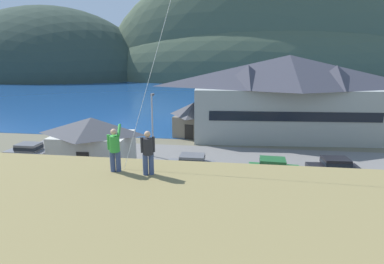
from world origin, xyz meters
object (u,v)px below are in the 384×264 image
Objects in this scene: parked_car_front_row_red at (273,169)px; parked_car_back_row_right at (334,168)px; harbor_lodge at (287,95)px; moored_boat_inner_slip at (197,112)px; storage_shed_near_lot at (93,143)px; parked_car_front_row_end at (191,164)px; person_kite_flyer at (115,148)px; moored_boat_wharfside at (193,116)px; parked_car_mid_row_far at (14,178)px; parked_car_mid_row_center at (318,201)px; wharf_dock at (216,117)px; parking_light_pole at (152,121)px; person_companion at (148,151)px; storage_shed_waterside at (195,118)px; moored_boat_outer_mooring at (237,114)px; parked_car_corner_spot at (28,152)px; parked_car_mid_row_near at (218,198)px; parked_car_back_row_left at (83,186)px.

parked_car_front_row_red and parked_car_back_row_right have the same top height.
harbor_lodge is 18.72m from moored_boat_inner_slip.
harbor_lodge is at bearing 78.22° from parked_car_front_row_red.
storage_shed_near_lot reaches higher than parked_car_front_row_end.
moored_boat_wharfside is at bearing 92.92° from person_kite_flyer.
parked_car_mid_row_far is 0.99× the size of parked_car_mid_row_center.
moored_boat_inner_slip is 1.54× the size of parked_car_back_row_right.
wharf_dock is at bearing 114.77° from parked_car_back_row_right.
parked_car_front_row_red is 12.83m from parking_light_pole.
parked_car_mid_row_far is 17.68m from person_companion.
storage_shed_waterside is 3.26× the size of person_kite_flyer.
person_companion is (-11.77, -15.44, 5.73)m from parked_car_back_row_right.
moored_boat_wharfside is 1.89× the size of parked_car_front_row_end.
storage_shed_waterside is 16.91m from parked_car_front_row_red.
parking_light_pole is at bearing -111.30° from moored_boat_outer_mooring.
parking_light_pole reaches higher than moored_boat_inner_slip.
harbor_lodge is 21.22m from parked_car_mid_row_center.
person_kite_flyer is at bearing -92.40° from wharf_dock.
parked_car_mid_row_far is at bearing -132.31° from parking_light_pole.
wharf_dock is 26.58m from parked_car_front_row_red.
storage_shed_near_lot reaches higher than parked_car_corner_spot.
parked_car_front_row_red is (4.35, 6.18, 0.00)m from parked_car_mid_row_near.
moored_boat_inner_slip is 1.57× the size of parked_car_back_row_left.
moored_boat_inner_slip reaches higher than parked_car_mid_row_near.
wharf_dock is 2.59× the size of parked_car_mid_row_far.
person_companion reaches higher than parked_car_front_row_red.
parked_car_corner_spot is (-9.25, 7.21, 0.00)m from parked_car_back_row_left.
person_companion reaches higher than moored_boat_wharfside.
moored_boat_wharfside is 1.86× the size of parked_car_mid_row_center.
parked_car_front_row_red is 17.43m from person_kite_flyer.
person_kite_flyer reaches higher than storage_shed_near_lot.
moored_boat_outer_mooring is at bearing 70.97° from parked_car_back_row_left.
parked_car_mid_row_near is at bearing -143.18° from parked_car_back_row_right.
storage_shed_waterside is at bearing 90.98° from person_kite_flyer.
moored_boat_outer_mooring is (5.61, 12.39, -1.57)m from storage_shed_waterside.
wharf_dock is at bearing 79.06° from storage_shed_waterside.
storage_shed_near_lot is 1.14× the size of parking_light_pole.
parked_car_front_row_end is at bearing 178.81° from parked_car_front_row_red.
moored_boat_inner_slip is 42.75m from person_companion.
parked_car_front_row_end is 2.26× the size of person_kite_flyer.
parked_car_front_row_end is (-0.65, -25.65, 0.71)m from wharf_dock.
parked_car_corner_spot is 0.65× the size of parking_light_pole.
parked_car_front_row_end is 0.99× the size of parked_car_back_row_left.
parked_car_mid_row_near is 0.65× the size of parking_light_pole.
wharf_dock is 33.66m from parked_car_mid_row_far.
moored_boat_outer_mooring is 36.21m from parked_car_mid_row_far.
harbor_lodge is 3.35× the size of storage_shed_near_lot.
parked_car_back_row_left is at bearing -7.72° from parked_car_mid_row_far.
person_companion is (3.34, -38.25, 6.08)m from moored_boat_wharfside.
person_kite_flyer reaches higher than parked_car_back_row_left.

